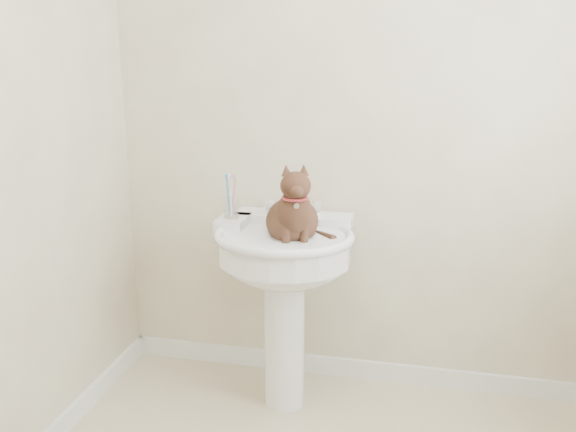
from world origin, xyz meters
The scene contains 8 objects.
wall_back centered at (0.00, 1.10, 1.25)m, with size 2.20×0.00×2.50m, color beige, non-canonical shape.
wall_front centered at (0.00, -1.10, 1.25)m, with size 2.20×0.00×2.50m, color beige, non-canonical shape.
baseboard_back centered at (0.00, 1.09, 0.04)m, with size 2.20×0.02×0.09m, color white.
pedestal_sink centered at (-0.28, 0.81, 0.64)m, with size 0.59×0.58×0.81m.
faucet centered at (-0.27, 0.95, 0.85)m, with size 0.28×0.12×0.14m.
soap_bar centered at (-0.24, 1.04, 0.83)m, with size 0.09×0.06×0.03m, color #E3582B.
toothbrush_cup centered at (-0.52, 0.86, 0.86)m, with size 0.07×0.07×0.18m.
cat centered at (-0.23, 0.78, 0.86)m, with size 0.23×0.29×0.43m.
Camera 1 is at (0.26, -1.50, 1.50)m, focal length 38.00 mm.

